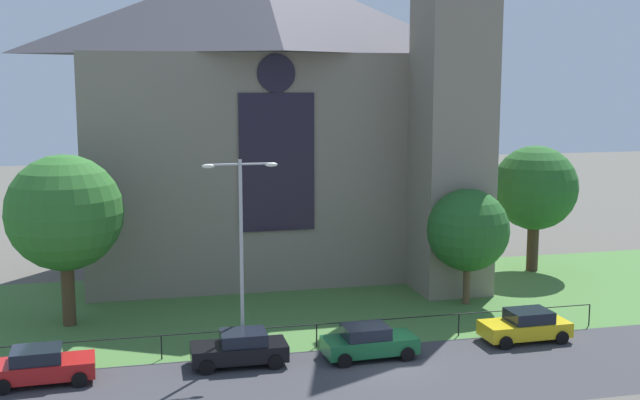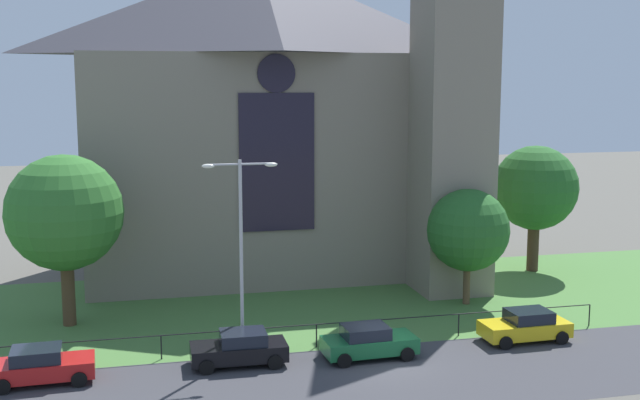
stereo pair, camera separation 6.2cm
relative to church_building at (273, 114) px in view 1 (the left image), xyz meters
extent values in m
plane|color=#56544C|center=(1.68, -8.02, -10.27)|extent=(160.00, 160.00, 0.00)
cube|color=#38383D|center=(1.68, -20.02, -10.27)|extent=(120.00, 8.00, 0.01)
cube|color=#477538|center=(1.68, -10.02, -10.27)|extent=(120.00, 20.00, 0.01)
cube|color=gray|center=(-0.77, 0.63, -3.27)|extent=(22.00, 12.00, 14.00)
pyramid|color=#47444C|center=(-0.77, 0.63, 6.73)|extent=(22.00, 12.00, 6.00)
cube|color=black|center=(-0.77, -5.42, -2.57)|extent=(4.40, 0.16, 8.00)
cylinder|color=black|center=(-0.77, -5.42, 2.53)|extent=(2.20, 0.15, 2.20)
cube|color=gray|center=(9.23, -7.37, -1.27)|extent=(4.00, 4.00, 18.00)
cylinder|color=black|center=(-0.77, -15.52, -9.17)|extent=(28.62, 0.05, 0.05)
cylinder|color=black|center=(-7.93, -15.52, -9.72)|extent=(0.07, 0.07, 1.10)
cylinder|color=black|center=(-0.77, -15.52, -9.72)|extent=(0.07, 0.07, 1.10)
cylinder|color=black|center=(6.38, -15.52, -9.72)|extent=(0.06, 0.07, 1.10)
cylinder|color=black|center=(13.54, -15.52, -9.72)|extent=(0.07, 0.07, 1.10)
cylinder|color=#4C3823|center=(-12.32, -9.28, -8.45)|extent=(0.67, 0.67, 3.65)
sphere|color=#2D6B28|center=(-12.32, -9.28, -4.42)|extent=(5.86, 5.86, 5.86)
cylinder|color=brown|center=(9.06, -10.34, -9.03)|extent=(0.39, 0.39, 2.49)
sphere|color=#235B23|center=(9.06, -10.34, -6.06)|extent=(4.58, 4.58, 4.58)
cylinder|color=#423021|center=(16.49, -4.05, -8.55)|extent=(0.75, 0.75, 3.45)
sphere|color=#235B23|center=(16.49, -4.05, -4.76)|extent=(5.49, 5.49, 5.49)
cylinder|color=#B2B2B7|center=(-4.27, -15.62, -5.80)|extent=(0.16, 0.16, 8.94)
cylinder|color=#B2B2B7|center=(-4.97, -15.62, -1.53)|extent=(1.40, 0.10, 0.10)
cylinder|color=#B2B2B7|center=(-3.57, -15.62, -1.53)|extent=(1.40, 0.10, 0.10)
ellipsoid|color=white|center=(-5.67, -15.62, -1.58)|extent=(0.57, 0.26, 0.20)
ellipsoid|color=white|center=(-2.87, -15.62, -1.58)|extent=(0.57, 0.26, 0.20)
cube|color=#B21919|center=(-12.83, -17.23, -9.66)|extent=(4.27, 1.96, 0.70)
cube|color=black|center=(-13.03, -17.24, -9.04)|extent=(2.06, 1.68, 0.55)
cylinder|color=black|center=(-11.39, -16.28, -9.95)|extent=(0.65, 0.24, 0.64)
cylinder|color=black|center=(-11.32, -18.08, -9.95)|extent=(0.65, 0.24, 0.64)
cylinder|color=black|center=(-14.33, -16.39, -9.95)|extent=(0.65, 0.24, 0.64)
cylinder|color=black|center=(-14.26, -18.19, -9.95)|extent=(0.65, 0.24, 0.64)
cube|color=black|center=(-4.63, -17.02, -9.66)|extent=(4.23, 1.88, 0.70)
cube|color=black|center=(-4.43, -17.02, -9.04)|extent=(2.03, 1.64, 0.55)
cylinder|color=black|center=(-6.12, -17.89, -9.95)|extent=(0.64, 0.23, 0.64)
cylinder|color=black|center=(-6.09, -16.09, -9.95)|extent=(0.64, 0.23, 0.64)
cylinder|color=black|center=(-3.18, -17.95, -9.95)|extent=(0.64, 0.23, 0.64)
cylinder|color=black|center=(-3.15, -16.15, -9.95)|extent=(0.64, 0.23, 0.64)
cube|color=#196033|center=(1.23, -17.47, -9.66)|extent=(4.28, 1.99, 0.70)
cube|color=black|center=(1.03, -17.48, -9.04)|extent=(2.07, 1.69, 0.55)
cylinder|color=black|center=(2.66, -16.50, -9.95)|extent=(0.65, 0.25, 0.64)
cylinder|color=black|center=(2.74, -18.30, -9.95)|extent=(0.65, 0.25, 0.64)
cylinder|color=black|center=(-0.28, -16.64, -9.95)|extent=(0.65, 0.25, 0.64)
cylinder|color=black|center=(-0.20, -18.43, -9.95)|extent=(0.65, 0.25, 0.64)
cube|color=gold|center=(9.16, -16.96, -9.66)|extent=(4.24, 1.89, 0.70)
cube|color=black|center=(9.36, -16.96, -9.04)|extent=(2.03, 1.64, 0.55)
cylinder|color=black|center=(7.71, -17.89, -9.95)|extent=(0.64, 0.23, 0.64)
cylinder|color=black|center=(7.67, -16.10, -9.95)|extent=(0.64, 0.23, 0.64)
cylinder|color=black|center=(10.65, -17.83, -9.95)|extent=(0.64, 0.23, 0.64)
cylinder|color=black|center=(10.61, -16.03, -9.95)|extent=(0.64, 0.23, 0.64)
camera|label=1|loc=(-8.91, -50.36, 2.15)|focal=44.49mm
camera|label=2|loc=(-8.85, -50.37, 2.15)|focal=44.49mm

